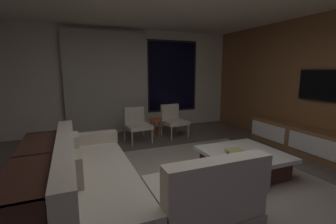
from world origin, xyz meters
TOP-DOWN VIEW (x-y plane):
  - floor at (0.00, 0.00)m, footprint 9.20×9.20m
  - back_wall_with_window at (-0.06, 3.62)m, footprint 6.60×0.30m
  - area_rug at (0.35, -0.10)m, footprint 3.20×3.80m
  - sectional_couch at (-0.97, -0.08)m, footprint 1.98×2.50m
  - coffee_table at (1.01, 0.10)m, footprint 1.16×1.16m
  - book_stack_on_coffee_table at (0.84, 0.10)m, footprint 0.25×0.20m
  - accent_chair_near_window at (0.87, 2.56)m, footprint 0.61×0.62m
  - accent_chair_by_curtain at (-0.08, 2.48)m, footprint 0.60×0.62m
  - side_stool at (0.40, 2.56)m, footprint 0.32×0.32m
  - media_console at (2.77, 0.05)m, footprint 0.46×3.10m
  - mounted_tv at (2.95, 0.25)m, footprint 0.05×1.03m
  - console_table_behind_couch at (-1.88, 0.05)m, footprint 0.40×2.10m

SIDE VIEW (x-z plane):
  - floor at x=0.00m, z-range 0.00..0.00m
  - area_rug at x=0.35m, z-range 0.00..0.01m
  - coffee_table at x=1.01m, z-range 0.01..0.37m
  - media_console at x=2.77m, z-range -0.01..0.51m
  - sectional_couch at x=-0.97m, z-range -0.12..0.70m
  - side_stool at x=0.40m, z-range 0.14..0.60m
  - book_stack_on_coffee_table at x=0.84m, z-range 0.36..0.42m
  - console_table_behind_couch at x=-1.88m, z-range 0.05..0.79m
  - accent_chair_near_window at x=0.87m, z-range 0.04..0.82m
  - accent_chair_by_curtain at x=-0.08m, z-range 0.04..0.82m
  - back_wall_with_window at x=-0.06m, z-range -0.01..2.69m
  - mounted_tv at x=2.95m, z-range 1.05..1.65m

